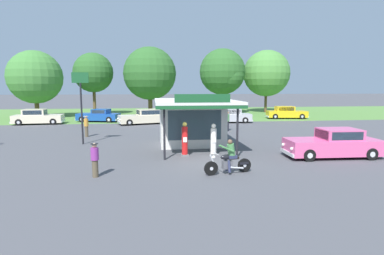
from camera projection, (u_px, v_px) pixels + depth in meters
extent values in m
plane|color=#4C4C51|center=(205.00, 162.00, 16.17)|extent=(300.00, 300.00, 0.00)
cube|color=#56843D|center=(171.00, 113.00, 45.67)|extent=(120.00, 24.00, 0.01)
cube|color=silver|center=(192.00, 123.00, 20.95)|extent=(4.23, 3.30, 2.95)
cube|color=#384C56|center=(195.00, 125.00, 19.34)|extent=(3.38, 0.05, 1.89)
cube|color=silver|center=(194.00, 101.00, 19.37)|extent=(4.93, 6.60, 0.16)
cube|color=#195128|center=(194.00, 104.00, 19.39)|extent=(4.93, 6.60, 0.18)
cube|color=#195128|center=(203.00, 98.00, 16.11)|extent=(2.96, 0.08, 0.44)
cylinder|color=black|center=(237.00, 131.00, 16.97)|extent=(0.12, 0.12, 2.95)
cylinder|color=black|center=(164.00, 133.00, 16.47)|extent=(0.12, 0.12, 2.95)
cube|color=slate|center=(185.00, 155.00, 17.58)|extent=(0.44, 0.44, 0.10)
cylinder|color=red|center=(185.00, 141.00, 17.46)|extent=(0.34, 0.34, 1.58)
cube|color=white|center=(185.00, 140.00, 17.28)|extent=(0.22, 0.02, 0.28)
sphere|color=#EACC4C|center=(185.00, 124.00, 17.34)|extent=(0.26, 0.26, 0.26)
cube|color=slate|center=(213.00, 154.00, 17.78)|extent=(0.44, 0.44, 0.10)
cylinder|color=silver|center=(214.00, 141.00, 17.68)|extent=(0.34, 0.34, 1.46)
cube|color=white|center=(214.00, 140.00, 17.49)|extent=(0.22, 0.02, 0.28)
sphere|color=white|center=(214.00, 126.00, 17.57)|extent=(0.26, 0.26, 0.26)
cylinder|color=black|center=(211.00, 168.00, 13.67)|extent=(0.65, 0.23, 0.64)
cylinder|color=silver|center=(211.00, 168.00, 13.67)|extent=(0.18, 0.15, 0.16)
cylinder|color=black|center=(244.00, 165.00, 14.22)|extent=(0.65, 0.23, 0.64)
cylinder|color=silver|center=(244.00, 165.00, 14.22)|extent=(0.18, 0.15, 0.16)
ellipsoid|color=black|center=(226.00, 157.00, 13.85)|extent=(0.60, 0.35, 0.24)
cube|color=#59595E|center=(227.00, 165.00, 13.92)|extent=(0.48, 0.33, 0.36)
cube|color=black|center=(233.00, 158.00, 13.97)|extent=(0.52, 0.35, 0.10)
cylinder|color=silver|center=(213.00, 162.00, 13.67)|extent=(0.38, 0.15, 0.71)
cylinder|color=silver|center=(216.00, 154.00, 13.66)|extent=(0.18, 0.69, 0.04)
sphere|color=silver|center=(214.00, 157.00, 13.65)|extent=(0.16, 0.16, 0.16)
cube|color=black|center=(243.00, 163.00, 14.19)|extent=(0.47, 0.27, 0.12)
cylinder|color=silver|center=(236.00, 168.00, 13.93)|extent=(0.71, 0.22, 0.18)
cube|color=#2D3351|center=(232.00, 157.00, 13.94)|extent=(0.46, 0.42, 0.14)
cylinder|color=#2D3351|center=(229.00, 166.00, 13.78)|extent=(0.17, 0.25, 0.56)
cylinder|color=#2D3351|center=(226.00, 165.00, 14.08)|extent=(0.17, 0.25, 0.56)
cylinder|color=#4C8C4C|center=(231.00, 150.00, 13.89)|extent=(0.47, 0.40, 0.60)
sphere|color=brown|center=(230.00, 142.00, 13.82)|extent=(0.22, 0.22, 0.22)
cylinder|color=#4C8C4C|center=(228.00, 149.00, 13.61)|extent=(0.54, 0.20, 0.31)
cylinder|color=#4C8C4C|center=(224.00, 148.00, 13.99)|extent=(0.54, 0.20, 0.31)
cube|color=#E55993|center=(332.00, 147.00, 17.23)|extent=(5.19, 2.10, 0.84)
cube|color=#E55993|center=(339.00, 134.00, 17.17)|extent=(2.14, 1.75, 0.58)
cube|color=#283847|center=(322.00, 134.00, 17.08)|extent=(0.10, 1.47, 0.47)
cube|color=#283847|center=(348.00, 136.00, 16.36)|extent=(1.76, 0.10, 0.44)
cube|color=#283847|center=(331.00, 132.00, 17.97)|extent=(1.76, 0.10, 0.44)
cube|color=silver|center=(287.00, 153.00, 17.05)|extent=(0.20, 1.80, 0.18)
cube|color=silver|center=(375.00, 151.00, 17.48)|extent=(0.20, 1.80, 0.18)
sphere|color=white|center=(292.00, 149.00, 16.41)|extent=(0.18, 0.18, 0.18)
sphere|color=white|center=(283.00, 145.00, 17.60)|extent=(0.18, 0.18, 0.18)
cylinder|color=black|center=(309.00, 155.00, 16.25)|extent=(0.67, 0.23, 0.66)
cylinder|color=silver|center=(309.00, 155.00, 16.25)|extent=(0.31, 0.23, 0.30)
cylinder|color=black|center=(295.00, 149.00, 17.99)|extent=(0.67, 0.23, 0.66)
cylinder|color=silver|center=(295.00, 149.00, 17.99)|extent=(0.31, 0.23, 0.30)
cylinder|color=black|center=(371.00, 154.00, 16.54)|extent=(0.67, 0.23, 0.66)
cylinder|color=silver|center=(371.00, 154.00, 16.54)|extent=(0.31, 0.23, 0.30)
cylinder|color=black|center=(352.00, 148.00, 18.28)|extent=(0.67, 0.23, 0.66)
cylinder|color=silver|center=(352.00, 148.00, 18.28)|extent=(0.31, 0.23, 0.30)
cube|color=beige|center=(38.00, 119.00, 32.50)|extent=(4.97, 2.26, 0.81)
cube|color=beige|center=(35.00, 112.00, 32.34)|extent=(2.26, 1.84, 0.61)
cube|color=#283847|center=(45.00, 112.00, 32.55)|extent=(0.15, 1.50, 0.48)
cube|color=#283847|center=(37.00, 111.00, 33.15)|extent=(1.82, 0.16, 0.46)
cube|color=#283847|center=(32.00, 113.00, 31.54)|extent=(1.82, 0.16, 0.46)
cube|color=silver|center=(63.00, 121.00, 33.02)|extent=(0.25, 1.83, 0.18)
cube|color=silver|center=(13.00, 122.00, 32.06)|extent=(0.25, 1.83, 0.18)
sphere|color=white|center=(64.00, 117.00, 33.57)|extent=(0.18, 0.18, 0.18)
sphere|color=white|center=(62.00, 118.00, 32.38)|extent=(0.18, 0.18, 0.18)
cylinder|color=black|center=(57.00, 120.00, 33.73)|extent=(0.67, 0.25, 0.66)
cylinder|color=silver|center=(57.00, 120.00, 33.73)|extent=(0.31, 0.24, 0.30)
cylinder|color=black|center=(53.00, 122.00, 31.98)|extent=(0.67, 0.25, 0.66)
cylinder|color=silver|center=(53.00, 122.00, 31.98)|extent=(0.31, 0.24, 0.30)
cylinder|color=black|center=(25.00, 120.00, 33.09)|extent=(0.67, 0.25, 0.66)
cylinder|color=silver|center=(25.00, 120.00, 33.09)|extent=(0.31, 0.24, 0.30)
cylinder|color=black|center=(19.00, 122.00, 31.34)|extent=(0.67, 0.25, 0.66)
cylinder|color=silver|center=(19.00, 122.00, 31.34)|extent=(0.31, 0.24, 0.30)
cube|color=#B7B7BC|center=(229.00, 117.00, 34.05)|extent=(4.90, 2.14, 0.79)
cube|color=#B7B7BC|center=(231.00, 111.00, 33.99)|extent=(1.97, 1.77, 0.56)
cube|color=#283847|center=(223.00, 111.00, 33.91)|extent=(0.11, 1.49, 0.45)
cube|color=#283847|center=(233.00, 112.00, 33.17)|extent=(1.61, 0.10, 0.43)
cube|color=#283847|center=(230.00, 111.00, 34.80)|extent=(1.61, 0.10, 0.43)
cube|color=silver|center=(207.00, 120.00, 33.89)|extent=(0.20, 1.82, 0.18)
cube|color=silver|center=(250.00, 120.00, 34.28)|extent=(0.20, 1.82, 0.18)
sphere|color=white|center=(208.00, 118.00, 33.24)|extent=(0.18, 0.18, 0.18)
sphere|color=white|center=(206.00, 117.00, 34.46)|extent=(0.18, 0.18, 0.18)
cylinder|color=black|center=(215.00, 120.00, 33.06)|extent=(0.67, 0.23, 0.66)
cylinder|color=silver|center=(215.00, 120.00, 33.06)|extent=(0.31, 0.23, 0.30)
cylinder|color=black|center=(213.00, 119.00, 34.84)|extent=(0.67, 0.23, 0.66)
cylinder|color=silver|center=(213.00, 119.00, 34.84)|extent=(0.31, 0.23, 0.30)
cylinder|color=black|center=(245.00, 120.00, 33.33)|extent=(0.67, 0.23, 0.66)
cylinder|color=silver|center=(245.00, 120.00, 33.33)|extent=(0.31, 0.23, 0.30)
cylinder|color=black|center=(241.00, 119.00, 35.10)|extent=(0.67, 0.23, 0.66)
cylinder|color=silver|center=(241.00, 119.00, 35.10)|extent=(0.31, 0.23, 0.30)
cube|color=gold|center=(287.00, 114.00, 38.27)|extent=(4.99, 2.38, 0.77)
cube|color=gold|center=(285.00, 109.00, 38.18)|extent=(2.37, 1.83, 0.57)
cube|color=#283847|center=(293.00, 109.00, 38.17)|extent=(0.22, 1.37, 0.46)
cube|color=#283847|center=(283.00, 108.00, 38.93)|extent=(1.85, 0.28, 0.44)
cube|color=#283847|center=(286.00, 109.00, 37.42)|extent=(1.85, 0.28, 0.44)
cube|color=silver|center=(306.00, 116.00, 38.29)|extent=(0.34, 1.68, 0.18)
cube|color=silver|center=(267.00, 116.00, 38.32)|extent=(0.34, 1.68, 0.18)
sphere|color=white|center=(305.00, 113.00, 38.80)|extent=(0.18, 0.18, 0.18)
sphere|color=white|center=(308.00, 114.00, 37.69)|extent=(0.18, 0.18, 0.18)
cylinder|color=black|center=(298.00, 115.00, 39.10)|extent=(0.68, 0.29, 0.66)
cylinder|color=silver|center=(298.00, 115.00, 39.10)|extent=(0.32, 0.26, 0.30)
cylinder|color=black|center=(302.00, 117.00, 37.47)|extent=(0.68, 0.29, 0.66)
cylinder|color=silver|center=(302.00, 117.00, 37.47)|extent=(0.32, 0.26, 0.30)
cylinder|color=black|center=(272.00, 115.00, 39.12)|extent=(0.68, 0.29, 0.66)
cylinder|color=silver|center=(272.00, 115.00, 39.12)|extent=(0.32, 0.26, 0.30)
cylinder|color=black|center=(275.00, 117.00, 37.49)|extent=(0.68, 0.29, 0.66)
cylinder|color=silver|center=(275.00, 117.00, 37.49)|extent=(0.32, 0.26, 0.30)
cube|color=beige|center=(145.00, 119.00, 32.70)|extent=(5.67, 3.31, 0.80)
cube|color=beige|center=(149.00, 112.00, 32.80)|extent=(2.76, 2.28, 0.58)
cube|color=#283847|center=(138.00, 112.00, 32.34)|extent=(0.45, 1.45, 0.47)
cube|color=#283847|center=(151.00, 112.00, 32.04)|extent=(1.97, 0.59, 0.44)
cube|color=#283847|center=(147.00, 111.00, 33.55)|extent=(1.97, 0.59, 0.44)
cube|color=silver|center=(119.00, 122.00, 31.68)|extent=(0.61, 1.78, 0.18)
cube|color=silver|center=(169.00, 120.00, 33.79)|extent=(0.61, 1.78, 0.18)
sphere|color=white|center=(120.00, 120.00, 31.08)|extent=(0.18, 0.18, 0.18)
sphere|color=white|center=(118.00, 119.00, 32.19)|extent=(0.18, 0.18, 0.18)
cylinder|color=black|center=(129.00, 122.00, 31.20)|extent=(0.69, 0.37, 0.66)
cylinder|color=silver|center=(129.00, 122.00, 31.20)|extent=(0.35, 0.29, 0.30)
cylinder|color=black|center=(126.00, 121.00, 32.84)|extent=(0.69, 0.37, 0.66)
cylinder|color=silver|center=(126.00, 121.00, 32.84)|extent=(0.35, 0.29, 0.30)
cylinder|color=black|center=(164.00, 121.00, 32.62)|extent=(0.69, 0.37, 0.66)
cylinder|color=silver|center=(164.00, 121.00, 32.62)|extent=(0.35, 0.29, 0.30)
cylinder|color=black|center=(159.00, 119.00, 34.26)|extent=(0.69, 0.37, 0.66)
cylinder|color=silver|center=(159.00, 119.00, 34.26)|extent=(0.35, 0.29, 0.30)
cube|color=#19479E|center=(99.00, 117.00, 34.88)|extent=(4.94, 2.91, 0.75)
cube|color=#19479E|center=(101.00, 111.00, 34.76)|extent=(2.10, 1.99, 0.50)
cube|color=#283847|center=(94.00, 111.00, 34.87)|extent=(0.39, 1.39, 0.40)
cube|color=#283847|center=(98.00, 112.00, 33.99)|extent=(1.46, 0.39, 0.38)
cube|color=#283847|center=(104.00, 111.00, 35.54)|extent=(1.46, 0.39, 0.38)
cube|color=silver|center=(79.00, 119.00, 35.20)|extent=(0.54, 1.71, 0.18)
cube|color=silver|center=(119.00, 119.00, 34.64)|extent=(0.54, 1.71, 0.18)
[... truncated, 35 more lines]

